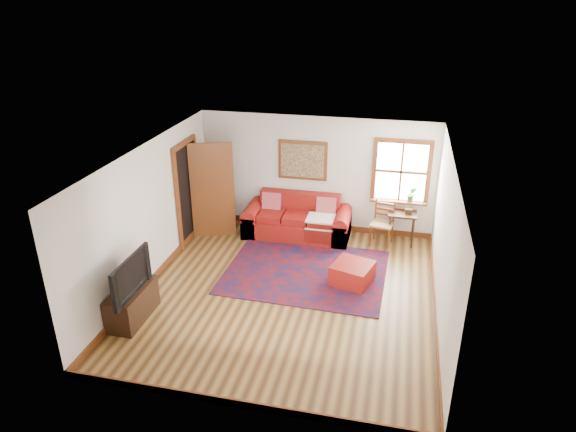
% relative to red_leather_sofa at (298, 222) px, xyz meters
% --- Properties ---
extents(ground, '(5.50, 5.50, 0.00)m').
position_rel_red_leather_sofa_xyz_m(ground, '(0.31, -2.31, -0.29)').
color(ground, '#492C13').
rests_on(ground, ground).
extents(room_envelope, '(5.04, 5.54, 2.52)m').
position_rel_red_leather_sofa_xyz_m(room_envelope, '(0.31, -2.30, 1.36)').
color(room_envelope, silver).
rests_on(room_envelope, ground).
extents(window, '(1.18, 0.20, 1.38)m').
position_rel_red_leather_sofa_xyz_m(window, '(2.09, 0.39, 1.02)').
color(window, white).
rests_on(window, ground).
extents(doorway, '(0.89, 1.08, 2.14)m').
position_rel_red_leather_sofa_xyz_m(doorway, '(-1.89, -0.53, 0.78)').
color(doorway, black).
rests_on(doorway, ground).
extents(framed_artwork, '(1.05, 0.07, 0.85)m').
position_rel_red_leather_sofa_xyz_m(framed_artwork, '(0.01, 0.40, 1.26)').
color(framed_artwork, brown).
rests_on(framed_artwork, ground).
extents(persian_rug, '(3.00, 2.43, 0.02)m').
position_rel_red_leather_sofa_xyz_m(persian_rug, '(0.48, -1.53, -0.28)').
color(persian_rug, '#5A0C13').
rests_on(persian_rug, ground).
extents(red_leather_sofa, '(2.24, 0.93, 0.88)m').
position_rel_red_leather_sofa_xyz_m(red_leather_sofa, '(0.00, 0.00, 0.00)').
color(red_leather_sofa, maroon).
rests_on(red_leather_sofa, ground).
extents(red_ottoman, '(0.82, 0.82, 0.38)m').
position_rel_red_leather_sofa_xyz_m(red_ottoman, '(1.37, -1.71, -0.10)').
color(red_ottoman, maroon).
rests_on(red_ottoman, ground).
extents(side_table, '(0.57, 0.43, 0.69)m').
position_rel_red_leather_sofa_xyz_m(side_table, '(2.17, 0.08, 0.27)').
color(side_table, black).
rests_on(side_table, ground).
extents(ladder_back_chair, '(0.50, 0.48, 0.93)m').
position_rel_red_leather_sofa_xyz_m(ladder_back_chair, '(1.79, -0.01, 0.21)').
color(ladder_back_chair, tan).
rests_on(ladder_back_chair, ground).
extents(media_cabinet, '(0.45, 1.00, 0.55)m').
position_rel_red_leather_sofa_xyz_m(media_cabinet, '(-1.95, -3.59, -0.02)').
color(media_cabinet, black).
rests_on(media_cabinet, ground).
extents(television, '(0.14, 1.10, 0.64)m').
position_rel_red_leather_sofa_xyz_m(television, '(-1.93, -3.70, 0.58)').
color(television, black).
rests_on(television, media_cabinet).
extents(candle_hurricane, '(0.12, 0.12, 0.18)m').
position_rel_red_leather_sofa_xyz_m(candle_hurricane, '(-1.90, -3.18, 0.34)').
color(candle_hurricane, silver).
rests_on(candle_hurricane, media_cabinet).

